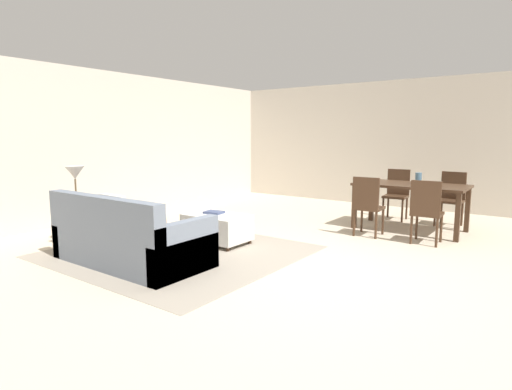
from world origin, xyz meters
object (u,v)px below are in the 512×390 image
side_table (77,213)px  table_lamp (75,174)px  ottoman_table (217,227)px  dining_chair_near_left (367,203)px  dining_chair_far_right (451,195)px  dining_table (411,190)px  dining_chair_near_right (426,208)px  dining_chair_far_left (397,191)px  vase_centerpiece (418,178)px  couch (129,239)px  book_on_ottoman (214,212)px

side_table → table_lamp: bearing=180.0°
ottoman_table → dining_chair_near_left: (1.58, 1.66, 0.28)m
dining_chair_near_left → dining_chair_far_right: 1.83m
table_lamp → dining_table: 5.12m
dining_chair_near_left → dining_chair_near_right: same height
dining_chair_near_left → dining_chair_far_left: bearing=92.4°
table_lamp → vase_centerpiece: 5.21m
side_table → dining_chair_near_left: size_ratio=0.65×
couch → table_lamp: (-1.27, 0.11, 0.71)m
dining_chair_near_right → dining_chair_near_left: bearing=-178.3°
vase_centerpiece → book_on_ottoman: bearing=-131.0°
table_lamp → dining_chair_near_left: size_ratio=0.57×
couch → dining_chair_far_left: 4.95m
dining_chair_far_right → vase_centerpiece: bearing=-116.3°
ottoman_table → dining_table: dining_table is taller
table_lamp → dining_chair_near_right: 4.93m
dining_chair_far_right → dining_table: bearing=-120.5°
ottoman_table → book_on_ottoman: size_ratio=3.48×
ottoman_table → side_table: side_table is taller
couch → ottoman_table: size_ratio=2.15×
dining_chair_far_right → book_on_ottoman: (-2.53, -3.24, -0.08)m
dining_chair_near_right → book_on_ottoman: (-2.53, -1.65, -0.08)m
dining_chair_far_left → dining_chair_far_right: same height
table_lamp → dining_chair_near_right: (3.94, 2.92, -0.49)m
dining_chair_far_left → table_lamp: bearing=-123.8°
table_lamp → dining_chair_far_left: 5.46m
table_lamp → dining_chair_near_left: (3.09, 2.90, -0.49)m
dining_chair_near_left → vase_centerpiece: vase_centerpiece is taller
dining_table → dining_chair_far_right: bearing=59.5°
side_table → dining_table: 5.11m
couch → ottoman_table: bearing=80.1°
couch → table_lamp: bearing=175.1°
ottoman_table → dining_chair_near_right: bearing=34.7°
dining_table → book_on_ottoman: 3.22m
couch → dining_chair_near_right: (2.67, 3.03, 0.23)m
ottoman_table → book_on_ottoman: 0.22m
couch → dining_chair_far_left: (1.75, 4.62, 0.23)m
side_table → dining_chair_near_right: 4.91m
dining_chair_far_right → dining_chair_near_right: bearing=-90.3°
vase_centerpiece → dining_chair_near_right: bearing=-67.4°
couch → dining_chair_far_right: 5.35m
side_table → dining_table: (3.49, 3.73, 0.20)m
couch → dining_chair_far_left: size_ratio=2.12×
dining_chair_far_right → book_on_ottoman: size_ratio=3.54×
dining_chair_far_right → side_table: bearing=-131.2°
dining_chair_far_left → vase_centerpiece: vase_centerpiece is taller
dining_chair_near_left → vase_centerpiece: (0.50, 0.88, 0.33)m
table_lamp → dining_table: size_ratio=0.31×
couch → vase_centerpiece: vase_centerpiece is taller
dining_chair_far_right → vase_centerpiece: vase_centerpiece is taller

